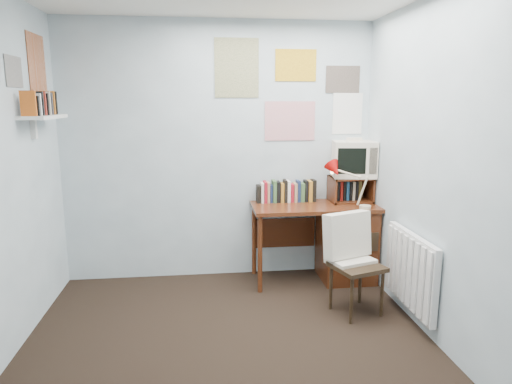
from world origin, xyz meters
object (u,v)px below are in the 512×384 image
at_px(desk_chair, 357,267).
at_px(wall_shelf, 43,117).
at_px(desk, 340,239).
at_px(desk_lamp, 366,188).
at_px(crt_tv, 353,157).
at_px(tv_riser, 350,189).
at_px(radiator, 411,271).

xyz_separation_m(desk_chair, wall_shelf, (-2.48, 0.37, 1.22)).
height_order(desk, desk_lamp, desk_lamp).
relative_size(desk_lamp, crt_tv, 0.96).
height_order(tv_riser, radiator, tv_riser).
height_order(desk, radiator, desk).
xyz_separation_m(desk_chair, desk_lamp, (0.25, 0.55, 0.55)).
xyz_separation_m(tv_riser, wall_shelf, (-2.69, -0.49, 0.74)).
relative_size(tv_riser, wall_shelf, 0.65).
distance_m(crt_tv, radiator, 1.32).
relative_size(desk_chair, crt_tv, 2.00).
distance_m(crt_tv, wall_shelf, 2.79).
distance_m(desk, desk_chair, 0.76).
bearing_deg(crt_tv, wall_shelf, -160.63).
bearing_deg(wall_shelf, desk_lamp, 3.69).
height_order(tv_riser, crt_tv, crt_tv).
relative_size(desk, wall_shelf, 1.94).
bearing_deg(desk_lamp, tv_riser, 97.89).
bearing_deg(tv_riser, desk, -137.04).
distance_m(desk_lamp, radiator, 0.91).
bearing_deg(radiator, desk_chair, 154.99).
bearing_deg(desk_lamp, desk, 128.53).
distance_m(tv_riser, crt_tv, 0.32).
bearing_deg(crt_tv, radiator, -73.47).
bearing_deg(tv_riser, wall_shelf, -169.68).
relative_size(desk, desk_chair, 1.49).
distance_m(desk_chair, crt_tv, 1.21).
height_order(desk, wall_shelf, wall_shelf).
xyz_separation_m(desk, tv_riser, (0.12, 0.11, 0.48)).
distance_m(desk, radiator, 0.97).
distance_m(desk_lamp, wall_shelf, 2.82).
bearing_deg(radiator, desk_lamp, 99.96).
relative_size(desk, desk_lamp, 3.09).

